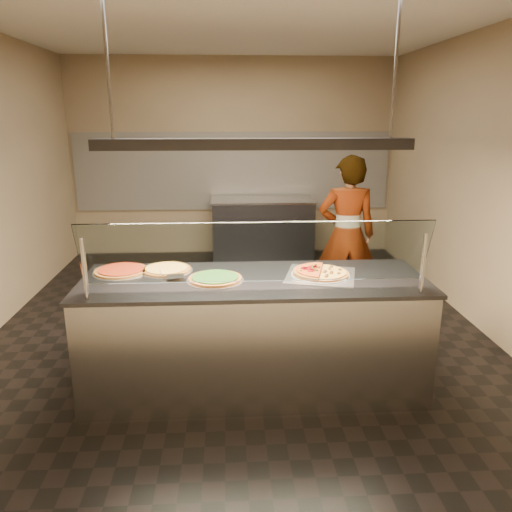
{
  "coord_description": "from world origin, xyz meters",
  "views": [
    {
      "loc": [
        -0.1,
        -4.89,
        2.16
      ],
      "look_at": [
        0.13,
        -0.9,
        1.02
      ],
      "focal_mm": 35.0,
      "sensor_mm": 36.0,
      "label": 1
    }
  ],
  "objects": [
    {
      "name": "ground",
      "position": [
        0.0,
        0.0,
        -0.01
      ],
      "size": [
        5.0,
        6.0,
        0.02
      ],
      "primitive_type": "cube",
      "color": "black",
      "rests_on": "ground"
    },
    {
      "name": "pizza_spatula",
      "position": [
        -0.57,
        -1.16,
        0.96
      ],
      "size": [
        0.22,
        0.22,
        0.02
      ],
      "color": "#B7B7BC",
      "rests_on": "pizza_spinach"
    },
    {
      "name": "half_pizza_sausage",
      "position": [
        0.73,
        -1.18,
        0.96
      ],
      "size": [
        0.32,
        0.48,
        0.04
      ],
      "color": "brown",
      "rests_on": "perforated_tray"
    },
    {
      "name": "prep_table",
      "position": [
        0.43,
        2.55,
        0.47
      ],
      "size": [
        1.55,
        0.74,
        0.93
      ],
      "color": "#36363B",
      "rests_on": "ground"
    },
    {
      "name": "sneeze_guard",
      "position": [
        0.1,
        -1.56,
        1.23
      ],
      "size": [
        2.43,
        0.18,
        0.54
      ],
      "color": "#B7B7BC",
      "rests_on": "serving_counter"
    },
    {
      "name": "wall_back",
      "position": [
        0.0,
        3.01,
        1.5
      ],
      "size": [
        5.0,
        0.02,
        3.0
      ],
      "primitive_type": "cube",
      "color": "tan",
      "rests_on": "ground"
    },
    {
      "name": "pizza_cheese",
      "position": [
        -0.6,
        -0.98,
        0.94
      ],
      "size": [
        0.42,
        0.42,
        0.03
      ],
      "color": "silver",
      "rests_on": "serving_counter"
    },
    {
      "name": "tile_band",
      "position": [
        0.0,
        2.98,
        1.3
      ],
      "size": [
        4.9,
        0.02,
        1.2
      ],
      "primitive_type": "cube",
      "color": "silver",
      "rests_on": "wall_back"
    },
    {
      "name": "perforated_tray",
      "position": [
        0.63,
        -1.18,
        0.94
      ],
      "size": [
        0.64,
        0.64,
        0.01
      ],
      "color": "silver",
      "rests_on": "serving_counter"
    },
    {
      "name": "heat_lamp_housing",
      "position": [
        0.1,
        -1.22,
        1.95
      ],
      "size": [
        2.3,
        0.18,
        0.08
      ],
      "primitive_type": "cube",
      "color": "#36363B",
      "rests_on": "ceiling"
    },
    {
      "name": "pizza_tomato",
      "position": [
        -0.96,
        -1.0,
        0.94
      ],
      "size": [
        0.45,
        0.45,
        0.03
      ],
      "color": "silver",
      "rests_on": "serving_counter"
    },
    {
      "name": "wall_right",
      "position": [
        2.51,
        0.0,
        1.5
      ],
      "size": [
        0.02,
        6.0,
        3.0
      ],
      "primitive_type": "cube",
      "color": "tan",
      "rests_on": "ground"
    },
    {
      "name": "wall_front",
      "position": [
        0.0,
        -3.01,
        1.5
      ],
      "size": [
        5.0,
        0.02,
        3.0
      ],
      "primitive_type": "cube",
      "color": "tan",
      "rests_on": "ground"
    },
    {
      "name": "pizza_spinach",
      "position": [
        -0.2,
        -1.25,
        0.95
      ],
      "size": [
        0.44,
        0.44,
        0.03
      ],
      "color": "silver",
      "rests_on": "serving_counter"
    },
    {
      "name": "serving_counter",
      "position": [
        0.1,
        -1.22,
        0.47
      ],
      "size": [
        2.67,
        0.94,
        0.93
      ],
      "color": "#B7B7BC",
      "rests_on": "ground"
    },
    {
      "name": "lamp_rod_right",
      "position": [
        1.1,
        -1.22,
        2.5
      ],
      "size": [
        0.02,
        0.02,
        1.01
      ],
      "primitive_type": "cylinder",
      "color": "#B7B7BC",
      "rests_on": "ceiling"
    },
    {
      "name": "ceiling",
      "position": [
        0.0,
        0.0,
        3.01
      ],
      "size": [
        5.0,
        6.0,
        0.02
      ],
      "primitive_type": "cube",
      "color": "silver",
      "rests_on": "wall_back"
    },
    {
      "name": "lamp_rod_left",
      "position": [
        -0.9,
        -1.22,
        2.5
      ],
      "size": [
        0.02,
        0.02,
        1.01
      ],
      "primitive_type": "cylinder",
      "color": "#B7B7BC",
      "rests_on": "ceiling"
    },
    {
      "name": "half_pizza_pepperoni",
      "position": [
        0.52,
        -1.18,
        0.96
      ],
      "size": [
        0.32,
        0.48,
        0.05
      ],
      "color": "brown",
      "rests_on": "perforated_tray"
    },
    {
      "name": "worker",
      "position": [
        1.22,
        0.43,
        0.87
      ],
      "size": [
        0.66,
        0.45,
        1.75
      ],
      "primitive_type": "imported",
      "rotation": [
        0.0,
        0.0,
        3.08
      ],
      "color": "#22202B",
      "rests_on": "ground"
    }
  ]
}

